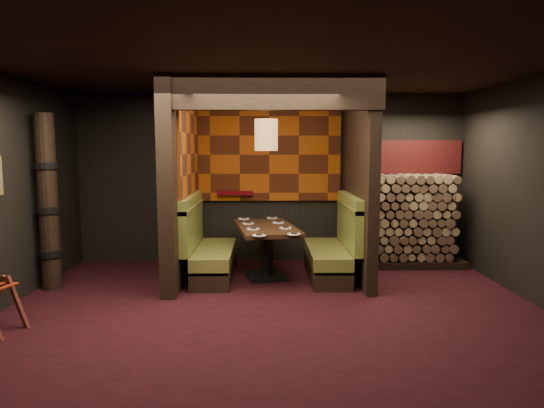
{
  "coord_description": "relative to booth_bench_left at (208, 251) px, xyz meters",
  "views": [
    {
      "loc": [
        -0.1,
        -5.48,
        1.95
      ],
      "look_at": [
        0.0,
        1.3,
        1.15
      ],
      "focal_mm": 32.0,
      "sensor_mm": 36.0,
      "label": 1
    }
  ],
  "objects": [
    {
      "name": "bay_front_post",
      "position": [
        2.35,
        0.31,
        1.02
      ],
      "size": [
        0.08,
        0.08,
        2.85
      ],
      "primitive_type": "cube",
      "color": "black",
      "rests_on": "floor"
    },
    {
      "name": "tapa_back_panel",
      "position": [
        0.94,
        1.06,
        1.42
      ],
      "size": [
        2.4,
        0.06,
        1.55
      ],
      "primitive_type": "cube",
      "color": "#913D0D",
      "rests_on": "wall_back"
    },
    {
      "name": "partition_right",
      "position": [
        2.26,
        0.05,
        1.02
      ],
      "size": [
        0.15,
        2.1,
        2.85
      ],
      "primitive_type": "cube",
      "color": "black",
      "rests_on": "floor"
    },
    {
      "name": "booth_bench_left",
      "position": [
        0.0,
        0.0,
        0.0
      ],
      "size": [
        0.68,
        1.6,
        1.14
      ],
      "color": "black",
      "rests_on": "floor"
    },
    {
      "name": "lacquer_shelf",
      "position": [
        0.36,
        1.0,
        0.78
      ],
      "size": [
        0.6,
        0.12,
        0.07
      ],
      "primitive_type": "cube",
      "color": "#52060E",
      "rests_on": "wall_back"
    },
    {
      "name": "tapa_side_panel",
      "position": [
        -0.27,
        0.17,
        1.45
      ],
      "size": [
        0.04,
        1.85,
        1.45
      ],
      "primitive_type": "cube",
      "color": "#913D0D",
      "rests_on": "partition_left"
    },
    {
      "name": "dining_table",
      "position": [
        0.88,
        -0.06,
        0.15
      ],
      "size": [
        1.06,
        1.61,
        0.79
      ],
      "color": "black",
      "rests_on": "floor"
    },
    {
      "name": "wall_back",
      "position": [
        0.96,
        1.11,
        1.02
      ],
      "size": [
        6.5,
        0.02,
        2.85
      ],
      "primitive_type": "cube",
      "color": "black",
      "rests_on": "ground"
    },
    {
      "name": "floor",
      "position": [
        0.96,
        -1.65,
        -0.41
      ],
      "size": [
        6.5,
        5.5,
        0.02
      ],
      "primitive_type": "cube",
      "color": "black",
      "rests_on": "ground"
    },
    {
      "name": "pendant_lamp",
      "position": [
        0.88,
        -0.11,
        1.72
      ],
      "size": [
        0.33,
        0.33,
        0.95
      ],
      "color": "#AA703E",
      "rests_on": "ceiling"
    },
    {
      "name": "firewood_stack",
      "position": [
        3.25,
        0.7,
        0.35
      ],
      "size": [
        1.73,
        0.7,
        1.5
      ],
      "color": "black",
      "rests_on": "floor"
    },
    {
      "name": "wall_front",
      "position": [
        0.96,
        -4.41,
        1.02
      ],
      "size": [
        6.5,
        0.02,
        2.85
      ],
      "primitive_type": "cube",
      "color": "black",
      "rests_on": "ground"
    },
    {
      "name": "place_settings",
      "position": [
        0.88,
        -0.06,
        0.4
      ],
      "size": [
        0.91,
        1.77,
        0.03
      ],
      "color": "white",
      "rests_on": "dining_table"
    },
    {
      "name": "ceiling",
      "position": [
        0.96,
        -1.65,
        2.46
      ],
      "size": [
        6.5,
        5.5,
        0.02
      ],
      "primitive_type": "cube",
      "color": "black",
      "rests_on": "ground"
    },
    {
      "name": "booth_bench_right",
      "position": [
        1.89,
        0.0,
        0.0
      ],
      "size": [
        0.68,
        1.6,
        1.14
      ],
      "color": "black",
      "rests_on": "floor"
    },
    {
      "name": "partition_left",
      "position": [
        -0.39,
        -0.0,
        1.02
      ],
      "size": [
        0.2,
        2.2,
        2.85
      ],
      "primitive_type": "cube",
      "color": "black",
      "rests_on": "floor"
    },
    {
      "name": "header_beam",
      "position": [
        0.94,
        -0.95,
        2.23
      ],
      "size": [
        2.85,
        0.18,
        0.44
      ],
      "primitive_type": "cube",
      "color": "black",
      "rests_on": "partition_left"
    },
    {
      "name": "mosaic_header",
      "position": [
        3.25,
        1.03,
        1.38
      ],
      "size": [
        1.83,
        0.1,
        0.56
      ],
      "primitive_type": "cube",
      "color": "maroon",
      "rests_on": "wall_back"
    },
    {
      "name": "totem_column",
      "position": [
        -2.09,
        -0.55,
        0.79
      ],
      "size": [
        0.31,
        0.31,
        2.4
      ],
      "color": "black",
      "rests_on": "floor"
    }
  ]
}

